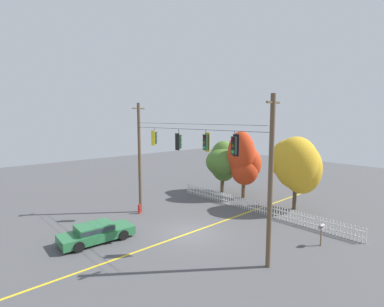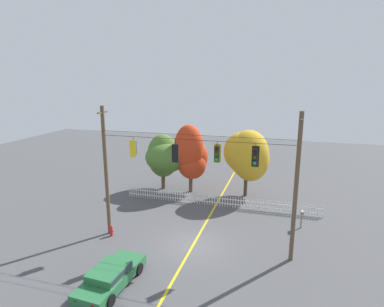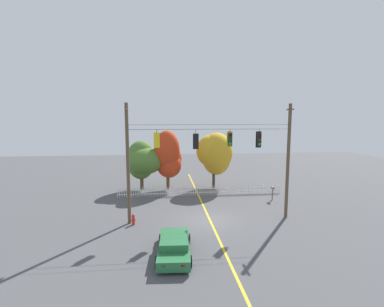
{
  "view_description": "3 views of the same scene",
  "coord_description": "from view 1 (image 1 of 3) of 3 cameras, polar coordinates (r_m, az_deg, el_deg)",
  "views": [
    {
      "loc": [
        14.33,
        -12.85,
        7.84
      ],
      "look_at": [
        -1.05,
        1.16,
        5.32
      ],
      "focal_mm": 27.3,
      "sensor_mm": 36.0,
      "label": 1
    },
    {
      "loc": [
        5.37,
        -18.69,
        10.87
      ],
      "look_at": [
        -0.56,
        1.66,
        5.85
      ],
      "focal_mm": 30.21,
      "sensor_mm": 36.0,
      "label": 2
    },
    {
      "loc": [
        -3.61,
        -20.87,
        7.99
      ],
      "look_at": [
        -1.31,
        0.99,
        5.17
      ],
      "focal_mm": 26.18,
      "sensor_mm": 36.0,
      "label": 3
    }
  ],
  "objects": [
    {
      "name": "lane_centerline_stripe",
      "position": [
        20.78,
        -0.43,
        -15.24
      ],
      "size": [
        0.16,
        36.0,
        0.01
      ],
      "primitive_type": "cube",
      "color": "gold",
      "rests_on": "ground"
    },
    {
      "name": "ground",
      "position": [
        20.78,
        -0.43,
        -15.25
      ],
      "size": [
        80.0,
        80.0,
        0.0
      ],
      "primitive_type": "plane",
      "color": "#4C4C4F"
    },
    {
      "name": "autumn_maple_mid",
      "position": [
        28.87,
        10.15,
        -1.56
      ],
      "size": [
        3.06,
        3.05,
        6.62
      ],
      "color": "brown",
      "rests_on": "ground"
    },
    {
      "name": "traffic_signal_northbound_primary",
      "position": [
        18.22,
        2.74,
        2.23
      ],
      "size": [
        0.43,
        0.38,
        1.37
      ],
      "color": "black"
    },
    {
      "name": "traffic_signal_southbound_primary",
      "position": [
        16.7,
        8.31,
        1.58
      ],
      "size": [
        0.43,
        0.38,
        1.45
      ],
      "color": "black"
    },
    {
      "name": "parked_car",
      "position": [
        20.25,
        -18.23,
        -14.39
      ],
      "size": [
        2.18,
        4.68,
        1.15
      ],
      "color": "#286B3D",
      "rests_on": "ground"
    },
    {
      "name": "autumn_oak_far_east",
      "position": [
        26.17,
        19.67,
        -1.96
      ],
      "size": [
        4.09,
        4.03,
        6.34
      ],
      "color": "#473828",
      "rests_on": "ground"
    },
    {
      "name": "traffic_signal_westbound_side",
      "position": [
        22.47,
        -7.38,
        3.04
      ],
      "size": [
        0.43,
        0.38,
        1.35
      ],
      "color": "black"
    },
    {
      "name": "traffic_signal_eastbound_side",
      "position": [
        20.17,
        -2.63,
        2.33
      ],
      "size": [
        0.43,
        0.38,
        1.48
      ],
      "color": "black"
    },
    {
      "name": "autumn_maple_near_fence",
      "position": [
        30.76,
        6.19,
        -1.62
      ],
      "size": [
        4.1,
        3.58,
        5.47
      ],
      "color": "brown",
      "rests_on": "ground"
    },
    {
      "name": "fire_hydrant",
      "position": [
        24.91,
        -10.26,
        -10.57
      ],
      "size": [
        0.38,
        0.22,
        0.82
      ],
      "color": "red",
      "rests_on": "ground"
    },
    {
      "name": "white_picket_fence",
      "position": [
        25.46,
        12.08,
        -10.02
      ],
      "size": [
        16.99,
        0.06,
        0.97
      ],
      "color": "white",
      "rests_on": "ground"
    },
    {
      "name": "roadside_mailbox",
      "position": [
        20.15,
        23.99,
        -13.21
      ],
      "size": [
        0.25,
        0.44,
        1.37
      ],
      "color": "brown",
      "rests_on": "ground"
    },
    {
      "name": "signal_support_span",
      "position": [
        19.51,
        -0.44,
        -2.55
      ],
      "size": [
        12.66,
        1.1,
        9.07
      ],
      "color": "brown",
      "rests_on": "ground"
    }
  ]
}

